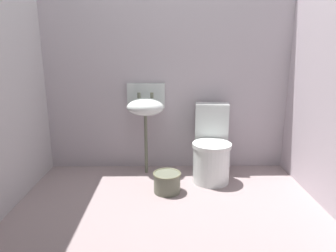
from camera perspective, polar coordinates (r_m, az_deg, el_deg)
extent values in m
cube|color=gray|center=(2.66, 0.07, -17.12)|extent=(3.12, 2.58, 0.08)
cube|color=#BCB2BA|center=(3.43, -0.17, 9.39)|extent=(3.12, 0.10, 2.12)
cylinder|color=white|center=(3.19, 8.19, -7.22)|extent=(0.42, 0.42, 0.38)
cylinder|color=white|center=(3.12, 8.33, -3.62)|extent=(0.45, 0.45, 0.04)
cube|color=white|center=(3.36, 8.30, 0.87)|extent=(0.38, 0.22, 0.40)
cylinder|color=#636653|center=(3.34, -4.20, -3.53)|extent=(0.04, 0.04, 0.66)
ellipsoid|color=white|center=(3.24, -4.33, 3.57)|extent=(0.40, 0.32, 0.18)
cube|color=white|center=(3.39, -4.19, 5.75)|extent=(0.42, 0.04, 0.28)
cylinder|color=#636653|center=(3.28, -5.53, 5.81)|extent=(0.04, 0.04, 0.06)
cylinder|color=#636653|center=(3.28, -3.08, 5.83)|extent=(0.04, 0.04, 0.06)
cylinder|color=#636653|center=(2.97, -0.18, -10.70)|extent=(0.26, 0.26, 0.19)
torus|color=#6A6A4D|center=(2.93, -0.18, -8.99)|extent=(0.27, 0.27, 0.02)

